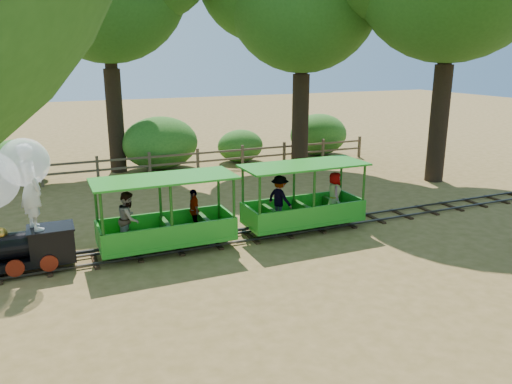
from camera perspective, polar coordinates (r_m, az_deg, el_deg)
name	(u,v)px	position (r m, az deg, el deg)	size (l,w,h in m)	color
ground	(251,238)	(13.38, -0.60, -5.28)	(90.00, 90.00, 0.00)	#A27E45
track	(251,236)	(13.36, -0.60, -5.00)	(22.00, 1.00, 0.10)	#3F3D3A
locomotive	(3,199)	(12.01, -26.94, -0.68)	(2.68, 1.26, 3.08)	black
carriage_front	(161,222)	(12.43, -10.78, -3.37)	(3.43, 1.40, 1.78)	#259620
carriage_rear	(302,203)	(13.78, 5.31, -1.22)	(3.43, 1.40, 1.78)	#259620
fence	(174,161)	(20.56, -9.34, 3.56)	(18.10, 0.10, 1.00)	brown
shrub_west	(17,161)	(21.22, -25.67, 3.25)	(2.34, 1.80, 1.62)	#2D6B1E
shrub_mid_w	(160,143)	(21.65, -10.90, 5.53)	(3.22, 2.48, 2.23)	#2D6B1E
shrub_mid_e	(240,146)	(22.78, -1.80, 5.30)	(2.12, 1.63, 1.46)	#2D6B1E
shrub_east	(318,135)	(24.52, 7.15, 6.53)	(2.88, 2.21, 1.99)	#2D6B1E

